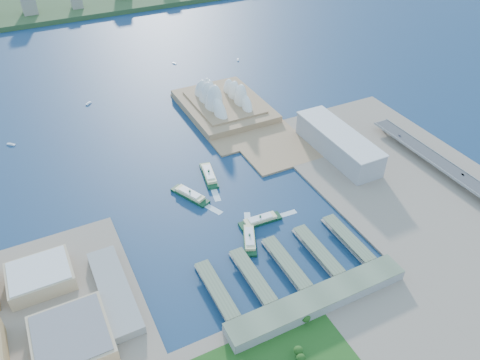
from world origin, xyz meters
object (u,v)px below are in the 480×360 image
ferry_b (209,173)px  opera_house (224,93)px  toaster_building (338,143)px  ferry_d (260,219)px  ferry_c (250,237)px  ferry_a (190,194)px  car_c (400,136)px  car_b (463,174)px

ferry_b → opera_house: bearing=69.7°
toaster_building → ferry_d: size_ratio=2.85×
ferry_c → ferry_a: bearing=-49.3°
ferry_b → car_c: 296.64m
ferry_a → ferry_b: size_ratio=0.97×
ferry_b → ferry_c: bearing=-82.1°
toaster_building → ferry_c: (-198.10, -100.87, -15.36)m
ferry_a → toaster_building: bearing=-26.5°
ferry_b → car_b: bearing=-18.2°
ferry_b → car_c: bearing=0.5°
opera_house → ferry_a: opera_house is taller
ferry_c → car_b: size_ratio=12.87×
ferry_d → car_b: car_b is taller
toaster_building → ferry_a: size_ratio=2.67×
toaster_building → opera_house: bearing=114.2°
ferry_a → car_b: 366.64m
opera_house → ferry_c: 320.82m
ferry_d → car_c: size_ratio=11.31×
ferry_b → ferry_c: ferry_b is taller
toaster_building → ferry_c: 222.83m
ferry_b → car_c: car_c is taller
ferry_d → ferry_a: bearing=37.6°
ferry_a → car_c: 332.40m
ferry_a → car_b: car_b is taller
car_c → car_b: bearing=-86.0°
toaster_building → car_c: bearing=-10.5°
ferry_a → ferry_c: bearing=-98.2°
car_b → car_c: (-8.00, 113.56, 0.00)m
ferry_b → ferry_d: (19.02, -113.82, -0.51)m
ferry_a → ferry_c: ferry_a is taller
car_c → ferry_b: bearing=169.4°
ferry_c → car_c: car_c is taller
ferry_d → car_b: bearing=-98.2°
opera_house → ferry_c: (-108.10, -300.87, -26.86)m
ferry_b → car_c: size_ratio=12.43×
car_c → toaster_building: bearing=169.5°
ferry_b → ferry_c: size_ratio=1.10×
ferry_c → car_c: bearing=-140.7°
ferry_c → car_c: (299.10, 82.08, 10.41)m
ferry_a → car_c: bearing=-29.3°
ferry_b → car_b: (299.44, -167.96, 9.89)m
toaster_building → car_c: size_ratio=32.20×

